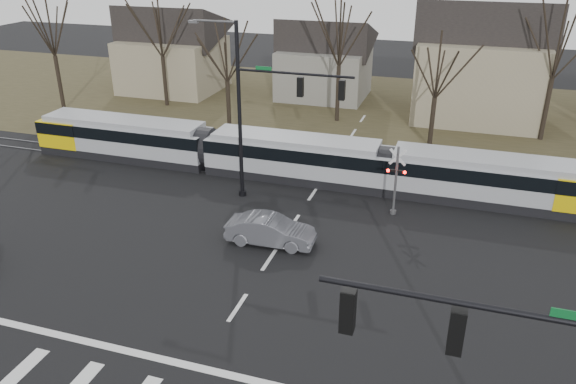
% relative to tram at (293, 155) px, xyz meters
% --- Properties ---
extents(ground, '(140.00, 140.00, 0.00)m').
position_rel_tram_xyz_m(ground, '(1.93, -16.00, -1.52)').
color(ground, black).
extents(grass_verge, '(140.00, 28.00, 0.01)m').
position_rel_tram_xyz_m(grass_verge, '(1.93, 16.00, -1.52)').
color(grass_verge, '#38331E').
rests_on(grass_verge, ground).
extents(stop_line, '(28.00, 0.35, 0.01)m').
position_rel_tram_xyz_m(stop_line, '(1.93, -17.80, -1.52)').
color(stop_line, silver).
rests_on(stop_line, ground).
extents(lane_dashes, '(0.18, 30.00, 0.01)m').
position_rel_tram_xyz_m(lane_dashes, '(1.93, -0.00, -1.52)').
color(lane_dashes, silver).
rests_on(lane_dashes, ground).
extents(rail_pair, '(90.00, 1.52, 0.06)m').
position_rel_tram_xyz_m(rail_pair, '(1.93, -0.20, -1.49)').
color(rail_pair, '#59595E').
rests_on(rail_pair, ground).
extents(tram, '(36.86, 2.74, 2.79)m').
position_rel_tram_xyz_m(tram, '(0.00, 0.00, 0.00)').
color(tram, gray).
rests_on(tram, ground).
extents(sedan, '(1.93, 4.62, 1.48)m').
position_rel_tram_xyz_m(sedan, '(1.46, -8.45, -0.78)').
color(sedan, '#54555C').
rests_on(sedan, ground).
extents(signal_pole_far, '(9.28, 0.44, 10.20)m').
position_rel_tram_xyz_m(signal_pole_far, '(-0.48, -3.50, 4.18)').
color(signal_pole_far, black).
rests_on(signal_pole_far, ground).
extents(rail_crossing_signal, '(1.08, 0.36, 4.00)m').
position_rel_tram_xyz_m(rail_crossing_signal, '(6.93, -3.21, 0.36)').
color(rail_crossing_signal, '#59595B').
rests_on(rail_crossing_signal, ground).
extents(tree_row, '(59.20, 7.20, 10.00)m').
position_rel_tram_xyz_m(tree_row, '(3.93, 10.00, 3.48)').
color(tree_row, black).
rests_on(tree_row, ground).
extents(house_a, '(9.72, 8.64, 8.60)m').
position_rel_tram_xyz_m(house_a, '(-18.07, 18.00, 2.94)').
color(house_a, gray).
rests_on(house_a, ground).
extents(house_b, '(8.64, 7.56, 7.65)m').
position_rel_tram_xyz_m(house_b, '(-3.07, 20.00, 2.45)').
color(house_b, slate).
rests_on(house_b, ground).
extents(house_c, '(10.80, 8.64, 10.10)m').
position_rel_tram_xyz_m(house_c, '(10.93, 17.00, 3.71)').
color(house_c, gray).
rests_on(house_c, ground).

